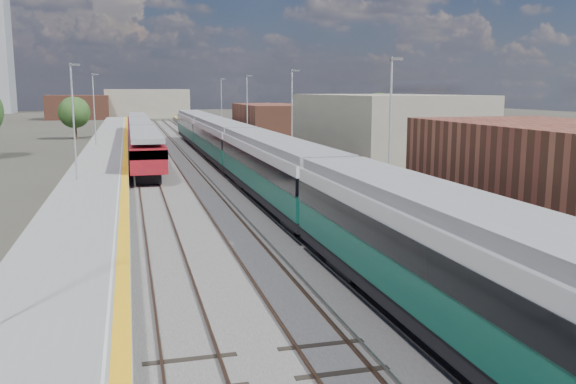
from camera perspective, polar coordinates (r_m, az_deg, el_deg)
name	(u,v)px	position (r m, az deg, el deg)	size (l,w,h in m)	color
ground	(203,162)	(58.63, -7.92, 2.75)	(320.00, 320.00, 0.00)	#47443A
ballast_bed	(177,160)	(60.89, -10.31, 2.97)	(10.50, 155.00, 0.06)	#565451
tracks	(182,157)	(62.59, -9.88, 3.23)	(8.96, 160.00, 0.17)	#4C3323
platform_right	(253,153)	(61.84, -3.34, 3.67)	(4.70, 155.00, 8.52)	slate
platform_left	(105,157)	(60.70, -16.74, 3.16)	(4.30, 155.00, 8.52)	slate
buildings	(74,72)	(146.93, -19.41, 10.52)	(72.00, 185.50, 40.00)	brown
green_train	(243,150)	(46.18, -4.27, 3.95)	(3.04, 84.64, 3.35)	black
red_train	(141,134)	(70.19, -13.63, 5.31)	(2.67, 54.13, 3.36)	black
tree_c	(74,112)	(90.60, -19.38, 7.04)	(4.37, 4.37, 5.92)	#382619
tree_d	(378,113)	(76.08, 8.46, 7.36)	(4.79, 4.79, 6.49)	#382619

